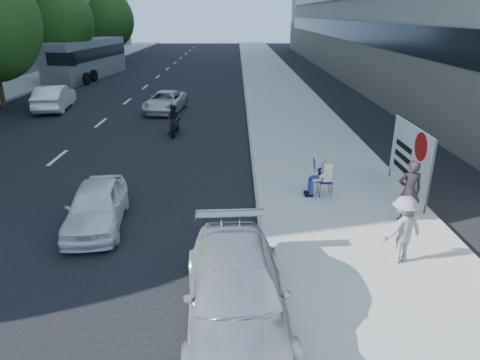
{
  "coord_description": "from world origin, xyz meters",
  "views": [
    {
      "loc": [
        0.82,
        -8.65,
        5.5
      ],
      "look_at": [
        0.91,
        1.99,
        1.35
      ],
      "focal_mm": 32.0,
      "sensor_mm": 36.0,
      "label": 1
    }
  ],
  "objects_px": {
    "white_sedan_near": "(96,206)",
    "white_sedan_far": "(165,102)",
    "parked_sedan": "(236,292)",
    "bus": "(87,59)",
    "pedestrian_woman": "(409,191)",
    "motorcycle": "(174,121)",
    "white_sedan_mid": "(54,98)",
    "protest_banner": "(410,156)",
    "seated_protester": "(322,173)",
    "jogger": "(403,229)"
  },
  "relations": [
    {
      "from": "seated_protester",
      "to": "parked_sedan",
      "type": "xyz_separation_m",
      "value": [
        -2.67,
        -5.74,
        -0.2
      ]
    },
    {
      "from": "protest_banner",
      "to": "motorcycle",
      "type": "relative_size",
      "value": 1.5
    },
    {
      "from": "jogger",
      "to": "bus",
      "type": "distance_m",
      "value": 36.07
    },
    {
      "from": "pedestrian_woman",
      "to": "white_sedan_far",
      "type": "relative_size",
      "value": 0.41
    },
    {
      "from": "white_sedan_near",
      "to": "white_sedan_far",
      "type": "relative_size",
      "value": 0.83
    },
    {
      "from": "motorcycle",
      "to": "bus",
      "type": "xyz_separation_m",
      "value": [
        -10.52,
        19.89,
        1.0
      ]
    },
    {
      "from": "jogger",
      "to": "white_sedan_far",
      "type": "relative_size",
      "value": 0.38
    },
    {
      "from": "white_sedan_mid",
      "to": "pedestrian_woman",
      "type": "bearing_deg",
      "value": 127.68
    },
    {
      "from": "jogger",
      "to": "protest_banner",
      "type": "bearing_deg",
      "value": -133.02
    },
    {
      "from": "parked_sedan",
      "to": "white_sedan_near",
      "type": "distance_m",
      "value": 5.53
    },
    {
      "from": "parked_sedan",
      "to": "bus",
      "type": "relative_size",
      "value": 0.38
    },
    {
      "from": "jogger",
      "to": "white_sedan_near",
      "type": "xyz_separation_m",
      "value": [
        -7.58,
        2.11,
        -0.35
      ]
    },
    {
      "from": "protest_banner",
      "to": "motorcycle",
      "type": "xyz_separation_m",
      "value": [
        -8.36,
        7.81,
        -0.76
      ]
    },
    {
      "from": "white_sedan_mid",
      "to": "bus",
      "type": "xyz_separation_m",
      "value": [
        -2.46,
        14.15,
        0.89
      ]
    },
    {
      "from": "parked_sedan",
      "to": "motorcycle",
      "type": "height_order",
      "value": "motorcycle"
    },
    {
      "from": "white_sedan_mid",
      "to": "white_sedan_far",
      "type": "distance_m",
      "value": 6.83
    },
    {
      "from": "white_sedan_near",
      "to": "jogger",
      "type": "bearing_deg",
      "value": -22.38
    },
    {
      "from": "seated_protester",
      "to": "white_sedan_mid",
      "type": "bearing_deg",
      "value": 135.07
    },
    {
      "from": "protest_banner",
      "to": "white_sedan_near",
      "type": "bearing_deg",
      "value": -168.59
    },
    {
      "from": "white_sedan_far",
      "to": "jogger",
      "type": "bearing_deg",
      "value": -58.45
    },
    {
      "from": "seated_protester",
      "to": "white_sedan_near",
      "type": "distance_m",
      "value": 6.72
    },
    {
      "from": "seated_protester",
      "to": "jogger",
      "type": "xyz_separation_m",
      "value": [
        1.09,
        -3.85,
        0.08
      ]
    },
    {
      "from": "white_sedan_mid",
      "to": "bus",
      "type": "relative_size",
      "value": 0.37
    },
    {
      "from": "protest_banner",
      "to": "white_sedan_far",
      "type": "distance_m",
      "value": 16.2
    },
    {
      "from": "white_sedan_near",
      "to": "bus",
      "type": "distance_m",
      "value": 31.12
    },
    {
      "from": "seated_protester",
      "to": "white_sedan_far",
      "type": "distance_m",
      "value": 14.84
    },
    {
      "from": "parked_sedan",
      "to": "pedestrian_woman",
      "type": "bearing_deg",
      "value": 36.67
    },
    {
      "from": "jogger",
      "to": "protest_banner",
      "type": "xyz_separation_m",
      "value": [
        1.61,
        3.96,
        0.45
      ]
    },
    {
      "from": "pedestrian_woman",
      "to": "white_sedan_mid",
      "type": "distance_m",
      "value": 22.05
    },
    {
      "from": "pedestrian_woman",
      "to": "parked_sedan",
      "type": "xyz_separation_m",
      "value": [
        -4.69,
        -3.96,
        -0.36
      ]
    },
    {
      "from": "white_sedan_near",
      "to": "white_sedan_mid",
      "type": "relative_size",
      "value": 0.78
    },
    {
      "from": "white_sedan_near",
      "to": "motorcycle",
      "type": "bearing_deg",
      "value": 78.22
    },
    {
      "from": "protest_banner",
      "to": "parked_sedan",
      "type": "height_order",
      "value": "protest_banner"
    },
    {
      "from": "protest_banner",
      "to": "motorcycle",
      "type": "bearing_deg",
      "value": 136.95
    },
    {
      "from": "white_sedan_near",
      "to": "white_sedan_far",
      "type": "height_order",
      "value": "white_sedan_near"
    },
    {
      "from": "white_sedan_near",
      "to": "white_sedan_far",
      "type": "bearing_deg",
      "value": 84.76
    },
    {
      "from": "pedestrian_woman",
      "to": "white_sedan_far",
      "type": "xyz_separation_m",
      "value": [
        -8.93,
        14.91,
        -0.44
      ]
    },
    {
      "from": "pedestrian_woman",
      "to": "protest_banner",
      "type": "xyz_separation_m",
      "value": [
        0.68,
        1.9,
        0.37
      ]
    },
    {
      "from": "pedestrian_woman",
      "to": "bus",
      "type": "bearing_deg",
      "value": -57.48
    },
    {
      "from": "parked_sedan",
      "to": "white_sedan_far",
      "type": "distance_m",
      "value": 19.34
    },
    {
      "from": "white_sedan_near",
      "to": "pedestrian_woman",
      "type": "bearing_deg",
      "value": -7.11
    },
    {
      "from": "pedestrian_woman",
      "to": "white_sedan_mid",
      "type": "xyz_separation_m",
      "value": [
        -15.73,
        15.45,
        -0.29
      ]
    },
    {
      "from": "white_sedan_mid",
      "to": "parked_sedan",
      "type": "bearing_deg",
      "value": 111.79
    },
    {
      "from": "white_sedan_near",
      "to": "bus",
      "type": "relative_size",
      "value": 0.29
    },
    {
      "from": "white_sedan_near",
      "to": "white_sedan_far",
      "type": "xyz_separation_m",
      "value": [
        -0.42,
        14.87,
        -0.01
      ]
    },
    {
      "from": "pedestrian_woman",
      "to": "bus",
      "type": "distance_m",
      "value": 34.74
    },
    {
      "from": "jogger",
      "to": "white_sedan_near",
      "type": "distance_m",
      "value": 7.87
    },
    {
      "from": "white_sedan_mid",
      "to": "seated_protester",
      "type": "bearing_deg",
      "value": 127.24
    },
    {
      "from": "white_sedan_mid",
      "to": "motorcycle",
      "type": "bearing_deg",
      "value": 136.67
    },
    {
      "from": "pedestrian_woman",
      "to": "protest_banner",
      "type": "bearing_deg",
      "value": -108.92
    }
  ]
}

